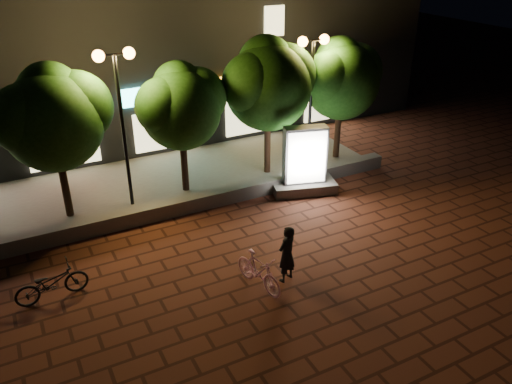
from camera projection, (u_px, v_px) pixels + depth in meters
ground at (239, 275)px, 13.86m from camera, size 80.00×80.00×0.00m
retaining_wall at (186, 205)px, 16.91m from camera, size 16.00×0.45×0.50m
sidewalk at (163, 181)px, 18.98m from camera, size 16.00×5.00×0.08m
building_block at (105, 18)px, 21.84m from camera, size 28.00×8.12×11.30m
tree_left at (53, 115)px, 15.20m from camera, size 3.60×3.00×4.89m
tree_mid at (181, 104)px, 16.94m from camera, size 3.24×2.70×4.50m
tree_right at (269, 81)px, 18.13m from camera, size 3.72×3.10×5.07m
tree_far_right at (342, 76)px, 19.53m from camera, size 3.48×2.90×4.76m
street_lamp_left at (118, 90)px, 15.52m from camera, size 1.26×0.36×5.18m
street_lamp_right at (312, 68)px, 18.45m from camera, size 1.26×0.36×4.98m
ad_kiosk at (304, 166)px, 17.92m from camera, size 2.46×1.70×2.42m
scooter_pink at (259, 271)px, 13.18m from camera, size 0.84×1.75×1.01m
rider at (287, 254)px, 13.34m from camera, size 0.69×0.58×1.63m
scooter_parked at (51, 283)px, 12.80m from camera, size 1.83×0.74×0.94m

